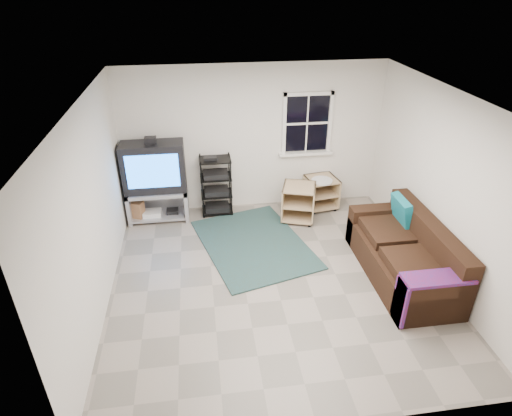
{
  "coord_description": "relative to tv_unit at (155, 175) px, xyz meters",
  "views": [
    {
      "loc": [
        -0.95,
        -4.78,
        3.9
      ],
      "look_at": [
        -0.22,
        0.4,
        0.98
      ],
      "focal_mm": 30.0,
      "sensor_mm": 36.0,
      "label": 1
    }
  ],
  "objects": [
    {
      "name": "room",
      "position": [
        2.68,
        0.25,
        0.64
      ],
      "size": [
        4.6,
        4.62,
        4.6
      ],
      "color": "gray",
      "rests_on": "ground"
    },
    {
      "name": "tv_unit",
      "position": [
        0.0,
        0.0,
        0.0
      ],
      "size": [
        1.04,
        0.52,
        1.53
      ],
      "color": "#9F9FA7",
      "rests_on": "ground"
    },
    {
      "name": "av_rack",
      "position": [
        1.03,
        0.06,
        -0.36
      ],
      "size": [
        0.55,
        0.4,
        1.09
      ],
      "color": "black",
      "rests_on": "ground"
    },
    {
      "name": "side_table_left",
      "position": [
        2.45,
        -0.34,
        -0.49
      ],
      "size": [
        0.69,
        0.69,
        0.65
      ],
      "rotation": [
        0.0,
        0.0,
        -0.31
      ],
      "color": "tan",
      "rests_on": "ground"
    },
    {
      "name": "side_table_right",
      "position": [
        2.95,
        0.02,
        -0.5
      ],
      "size": [
        0.61,
        0.61,
        0.62
      ],
      "rotation": [
        0.0,
        0.0,
        0.16
      ],
      "color": "tan",
      "rests_on": "ground"
    },
    {
      "name": "sofa",
      "position": [
        3.58,
        -2.17,
        -0.5
      ],
      "size": [
        0.93,
        2.1,
        0.96
      ],
      "color": "black",
      "rests_on": "ground"
    },
    {
      "name": "shag_rug",
      "position": [
        1.55,
        -1.08,
        -0.83
      ],
      "size": [
        2.02,
        2.42,
        0.02
      ],
      "primitive_type": "cube",
      "rotation": [
        0.0,
        0.0,
        0.26
      ],
      "color": "black",
      "rests_on": "ground"
    },
    {
      "name": "paper_bag",
      "position": [
        -0.39,
        -0.06,
        -0.65
      ],
      "size": [
        0.32,
        0.27,
        0.39
      ],
      "primitive_type": "cube",
      "rotation": [
        0.0,
        0.0,
        -0.41
      ],
      "color": "#956743",
      "rests_on": "ground"
    }
  ]
}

